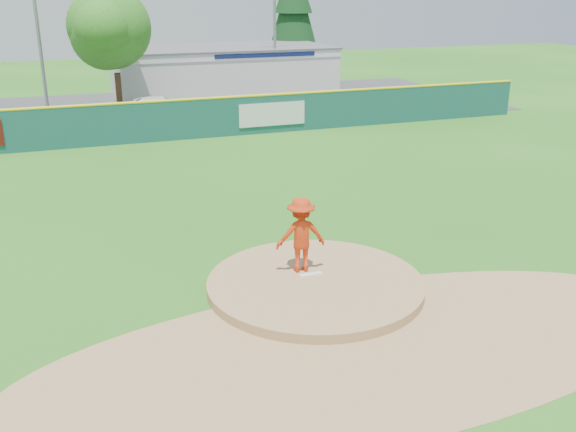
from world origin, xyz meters
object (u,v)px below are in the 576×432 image
object	(u,v)px
deciduous_tree	(114,38)
light_pole_left	(35,10)
pitcher	(301,235)
light_pole_right	(275,14)
pool_building_grp	(222,70)
conifer_tree	(293,10)
van	(161,109)

from	to	relation	value
deciduous_tree	light_pole_left	distance (m)	4.72
pitcher	light_pole_right	bearing A→B (deg)	-101.00
pool_building_grp	conifer_tree	world-z (taller)	conifer_tree
van	deciduous_tree	bearing A→B (deg)	65.23
light_pole_left	pool_building_grp	bearing A→B (deg)	22.60
deciduous_tree	pitcher	bearing A→B (deg)	-85.60
light_pole_left	light_pole_right	size ratio (longest dim) A/B	1.10
light_pole_left	van	bearing A→B (deg)	-32.43
light_pole_right	van	bearing A→B (deg)	-146.63
pitcher	deciduous_tree	xyz separation A→B (m)	(-1.87, 24.31, 3.31)
conifer_tree	light_pole_left	bearing A→B (deg)	-154.65
deciduous_tree	conifer_tree	distance (m)	18.63
pool_building_grp	light_pole_right	distance (m)	5.75
van	light_pole_right	distance (m)	11.72
conifer_tree	pool_building_grp	bearing A→B (deg)	-150.22
pitcher	van	world-z (taller)	pitcher
light_pole_right	deciduous_tree	bearing A→B (deg)	-160.02
pool_building_grp	conifer_tree	distance (m)	8.95
pitcher	light_pole_left	distance (m)	27.38
pool_building_grp	deciduous_tree	bearing A→B (deg)	-138.84
pool_building_grp	light_pole_left	xyz separation A→B (m)	(-12.00, -4.99, 4.39)
pitcher	light_pole_left	world-z (taller)	light_pole_left
conifer_tree	light_pole_right	size ratio (longest dim) A/B	0.95
conifer_tree	light_pole_left	size ratio (longest dim) A/B	0.86
pool_building_grp	light_pole_right	xyz separation A→B (m)	(3.00, -2.99, 3.88)
pitcher	van	bearing A→B (deg)	-83.69
deciduous_tree	light_pole_right	world-z (taller)	light_pole_right
deciduous_tree	light_pole_right	xyz separation A→B (m)	(11.00, 4.00, 0.99)
pitcher	light_pole_left	size ratio (longest dim) A/B	0.18
light_pole_right	pool_building_grp	bearing A→B (deg)	135.05
van	deciduous_tree	distance (m)	4.77
pitcher	conifer_tree	size ratio (longest dim) A/B	0.21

